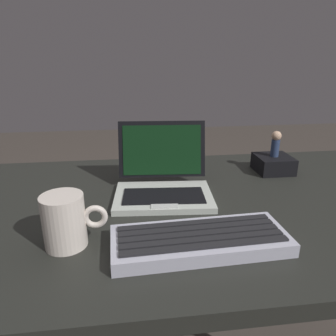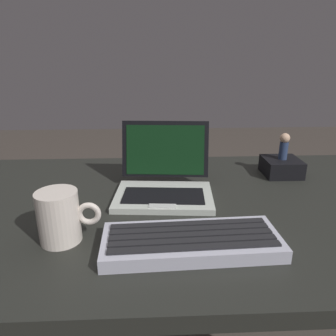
{
  "view_description": "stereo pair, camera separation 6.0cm",
  "coord_description": "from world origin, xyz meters",
  "px_view_note": "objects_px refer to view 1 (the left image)",
  "views": [
    {
      "loc": [
        -0.1,
        -0.71,
        1.08
      ],
      "look_at": [
        -0.01,
        0.01,
        0.81
      ],
      "focal_mm": 34.21,
      "sensor_mm": 36.0,
      "label": 1
    },
    {
      "loc": [
        -0.04,
        -0.72,
        1.08
      ],
      "look_at": [
        -0.01,
        0.01,
        0.81
      ],
      "focal_mm": 34.21,
      "sensor_mm": 36.0,
      "label": 2
    }
  ],
  "objects_px": {
    "figurine": "(276,143)",
    "coffee_mug": "(65,221)",
    "laptop_front": "(163,182)",
    "external_keyboard": "(200,240)",
    "figurine_stand": "(273,164)"
  },
  "relations": [
    {
      "from": "figurine_stand",
      "to": "coffee_mug",
      "type": "height_order",
      "value": "coffee_mug"
    },
    {
      "from": "laptop_front",
      "to": "coffee_mug",
      "type": "bearing_deg",
      "value": -135.33
    },
    {
      "from": "laptop_front",
      "to": "coffee_mug",
      "type": "xyz_separation_m",
      "value": [
        -0.21,
        -0.21,
        0.02
      ]
    },
    {
      "from": "figurine",
      "to": "coffee_mug",
      "type": "xyz_separation_m",
      "value": [
        -0.57,
        -0.34,
        -0.04
      ]
    },
    {
      "from": "laptop_front",
      "to": "coffee_mug",
      "type": "distance_m",
      "value": 0.3
    },
    {
      "from": "figurine_stand",
      "to": "external_keyboard",
      "type": "bearing_deg",
      "value": -130.18
    },
    {
      "from": "external_keyboard",
      "to": "figurine",
      "type": "bearing_deg",
      "value": 49.82
    },
    {
      "from": "external_keyboard",
      "to": "coffee_mug",
      "type": "relative_size",
      "value": 2.79
    },
    {
      "from": "external_keyboard",
      "to": "coffee_mug",
      "type": "bearing_deg",
      "value": 171.25
    },
    {
      "from": "coffee_mug",
      "to": "external_keyboard",
      "type": "bearing_deg",
      "value": -8.75
    },
    {
      "from": "laptop_front",
      "to": "external_keyboard",
      "type": "bearing_deg",
      "value": -80.12
    },
    {
      "from": "figurine",
      "to": "coffee_mug",
      "type": "bearing_deg",
      "value": -149.41
    },
    {
      "from": "external_keyboard",
      "to": "laptop_front",
      "type": "bearing_deg",
      "value": 99.88
    },
    {
      "from": "external_keyboard",
      "to": "coffee_mug",
      "type": "distance_m",
      "value": 0.26
    },
    {
      "from": "figurine_stand",
      "to": "figurine",
      "type": "bearing_deg",
      "value": 26.57
    }
  ]
}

